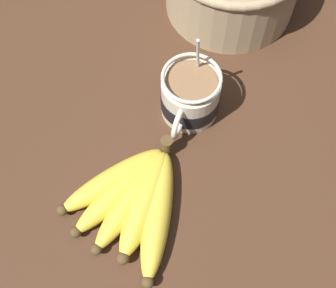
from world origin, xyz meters
TOP-DOWN VIEW (x-y plane):
  - table at (0.00, 0.00)cm, footprint 101.74×101.74cm
  - coffee_mug at (-4.30, 3.48)cm, footprint 13.36×9.84cm
  - banana_bunch at (14.57, 1.24)cm, footprint 22.64×19.48cm

SIDE VIEW (x-z plane):
  - table at x=0.00cm, z-range 0.00..3.87cm
  - banana_bunch at x=14.57cm, z-range 3.63..8.11cm
  - coffee_mug at x=-4.30cm, z-range -0.13..16.28cm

